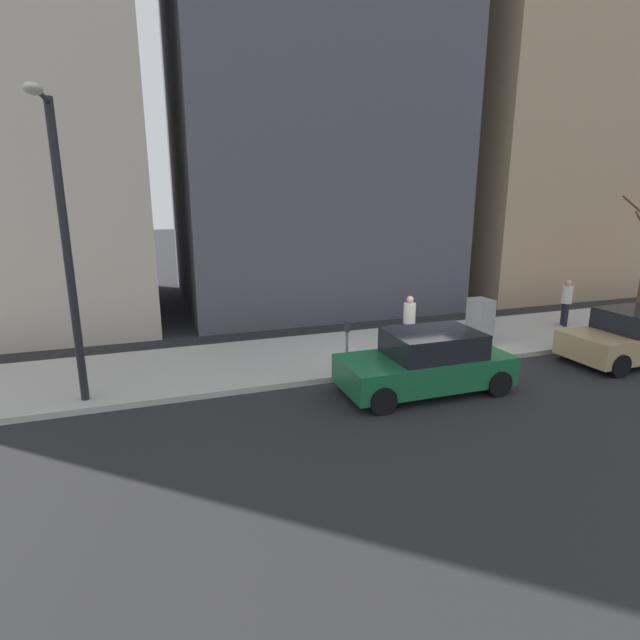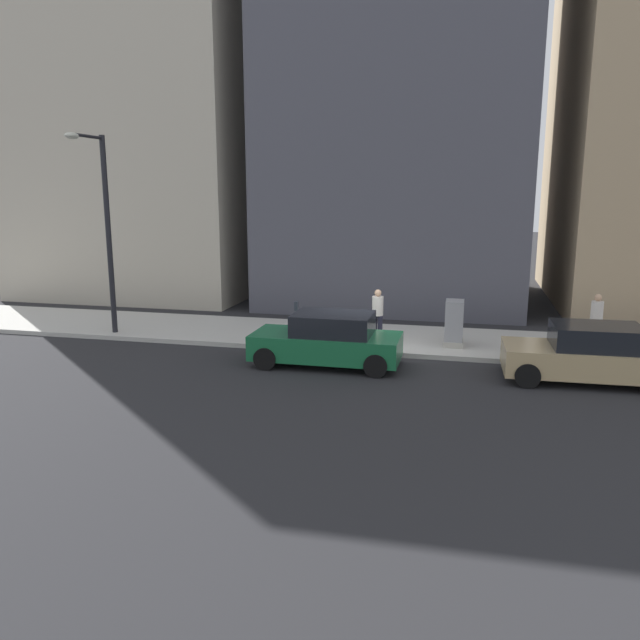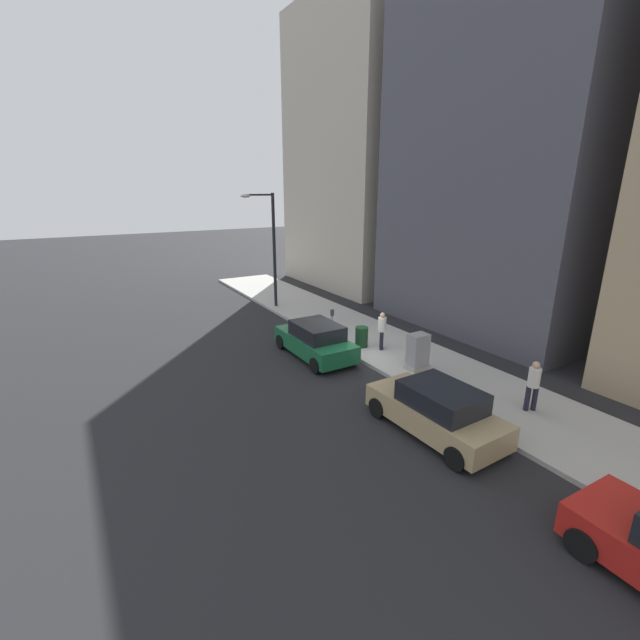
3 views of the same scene
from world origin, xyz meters
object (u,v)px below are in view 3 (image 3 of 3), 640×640
Objects in this scene: parked_car_tan at (437,410)px; office_block_center at (538,117)px; trash_bin at (362,337)px; utility_box at (418,352)px; pedestrian_near_meter at (533,383)px; streetlamp at (270,241)px; office_tower_right at (382,153)px; parking_meter at (332,320)px; pedestrian_midblock at (382,329)px; parked_car_green at (315,340)px.

office_block_center reaches higher than parked_car_tan.
office_block_center is (10.00, -0.26, 9.59)m from trash_bin.
utility_box is 0.86× the size of pedestrian_near_meter.
office_tower_right is (10.54, 3.44, 5.30)m from streetlamp.
parking_meter is 2.64m from pedestrian_midblock.
streetlamp is 0.35× the size of office_tower_right.
office_block_center is (9.43, 0.43, 9.11)m from pedestrian_midblock.
office_tower_right is at bearing 18.09° from streetlamp.
utility_box is (0.85, -4.85, -0.13)m from parking_meter.
office_block_center is 11.95m from office_tower_right.
trash_bin is at bearing 125.23° from pedestrian_near_meter.
pedestrian_near_meter is 0.09× the size of office_tower_right.
office_tower_right is (-0.07, 11.92, -0.88)m from office_block_center.
parked_car_green is 2.94m from pedestrian_midblock.
parked_car_green is 0.23× the size of office_tower_right.
streetlamp is (1.56, 7.89, 3.28)m from parked_car_green.
parking_meter is 0.94× the size of utility_box.
parked_car_tan is 8.53m from parking_meter.
office_tower_right is at bearing 49.59° from trash_bin.
parking_meter is 0.07× the size of office_tower_right.
parked_car_green is at bearing -101.17° from streetlamp.
pedestrian_near_meter is at bearing -83.21° from streetlamp.
trash_bin is (2.17, -0.33, -0.14)m from parked_car_green.
utility_box is at bearing -84.87° from streetlamp.
parking_meter is at bearing 126.19° from pedestrian_near_meter.
office_tower_right is at bearing 57.18° from utility_box.
trash_bin is 0.04× the size of office_block_center.
streetlamp is 3.92× the size of pedestrian_near_meter.
office_block_center is at bearing -1.49° from trash_bin.
parked_car_tan is 2.97× the size of utility_box.
parking_meter reaches higher than trash_bin.
pedestrian_midblock is at bearing -50.77° from trash_bin.
streetlamp reaches higher than parking_meter.
office_tower_right reaches higher than parked_car_green.
pedestrian_near_meter is at bearing -140.95° from office_block_center.
office_block_center reaches higher than utility_box.
parked_car_tan is 2.56× the size of pedestrian_near_meter.
parking_meter is at bearing 169.16° from office_block_center.
streetlamp is at bearing 122.48° from pedestrian_near_meter.
trash_bin is 1.02m from pedestrian_midblock.
streetlamp is at bearing 44.00° from pedestrian_midblock.
streetlamp reaches higher than utility_box.
pedestrian_midblock is at bearing 121.45° from pedestrian_near_meter.
pedestrian_midblock is (2.69, 5.93, 0.35)m from parked_car_tan.
parked_car_green reaches higher than trash_bin.
office_tower_right reaches higher than parking_meter.
pedestrian_near_meter is (1.24, -7.37, 0.49)m from trash_bin.
streetlamp is at bearing 91.48° from parking_meter.
utility_box is at bearing 52.60° from parked_car_tan.
trash_bin is 0.54× the size of pedestrian_near_meter.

